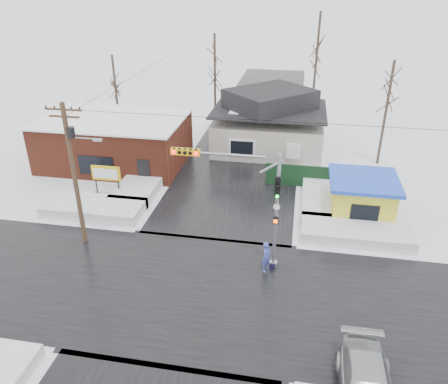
% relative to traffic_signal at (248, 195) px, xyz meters
% --- Properties ---
extents(ground, '(120.00, 120.00, 0.00)m').
position_rel_traffic_signal_xyz_m(ground, '(-2.43, -2.97, -4.54)').
color(ground, white).
rests_on(ground, ground).
extents(road_ns, '(10.00, 120.00, 0.02)m').
position_rel_traffic_signal_xyz_m(road_ns, '(-2.43, -2.97, -4.53)').
color(road_ns, black).
rests_on(road_ns, ground).
extents(road_ew, '(120.00, 10.00, 0.02)m').
position_rel_traffic_signal_xyz_m(road_ew, '(-2.43, -2.97, -4.53)').
color(road_ew, black).
rests_on(road_ew, ground).
extents(snowbank_nw, '(7.00, 3.00, 0.80)m').
position_rel_traffic_signal_xyz_m(snowbank_nw, '(-11.43, 4.03, -4.14)').
color(snowbank_nw, white).
rests_on(snowbank_nw, ground).
extents(snowbank_ne, '(7.00, 3.00, 0.80)m').
position_rel_traffic_signal_xyz_m(snowbank_ne, '(6.57, 4.03, -4.14)').
color(snowbank_ne, white).
rests_on(snowbank_ne, ground).
extents(snowbank_nside_w, '(3.00, 8.00, 0.80)m').
position_rel_traffic_signal_xyz_m(snowbank_nside_w, '(-9.43, 9.03, -4.14)').
color(snowbank_nside_w, white).
rests_on(snowbank_nside_w, ground).
extents(snowbank_nside_e, '(3.00, 8.00, 0.80)m').
position_rel_traffic_signal_xyz_m(snowbank_nside_e, '(4.57, 9.03, -4.14)').
color(snowbank_nside_e, white).
rests_on(snowbank_nside_e, ground).
extents(traffic_signal, '(6.05, 0.68, 7.00)m').
position_rel_traffic_signal_xyz_m(traffic_signal, '(0.00, 0.00, 0.00)').
color(traffic_signal, gray).
rests_on(traffic_signal, ground).
extents(utility_pole, '(3.15, 0.44, 9.00)m').
position_rel_traffic_signal_xyz_m(utility_pole, '(-10.36, 0.53, 0.57)').
color(utility_pole, '#382619').
rests_on(utility_pole, ground).
extents(brick_building, '(12.20, 8.20, 4.12)m').
position_rel_traffic_signal_xyz_m(brick_building, '(-13.43, 13.03, -2.46)').
color(brick_building, maroon).
rests_on(brick_building, ground).
extents(marquee_sign, '(2.20, 0.21, 2.55)m').
position_rel_traffic_signal_xyz_m(marquee_sign, '(-11.43, 6.53, -2.62)').
color(marquee_sign, black).
rests_on(marquee_sign, ground).
extents(house, '(10.40, 8.40, 5.76)m').
position_rel_traffic_signal_xyz_m(house, '(-0.43, 19.03, -1.92)').
color(house, beige).
rests_on(house, ground).
extents(kiosk, '(4.60, 4.60, 2.88)m').
position_rel_traffic_signal_xyz_m(kiosk, '(7.07, 7.03, -3.08)').
color(kiosk, yellow).
rests_on(kiosk, ground).
extents(fence, '(8.00, 0.12, 1.80)m').
position_rel_traffic_signal_xyz_m(fence, '(4.07, 11.03, -3.64)').
color(fence, black).
rests_on(fence, ground).
extents(tree_far_left, '(3.00, 3.00, 10.00)m').
position_rel_traffic_signal_xyz_m(tree_far_left, '(-6.43, 23.03, 3.41)').
color(tree_far_left, '#332821').
rests_on(tree_far_left, ground).
extents(tree_far_mid, '(3.00, 3.00, 12.00)m').
position_rel_traffic_signal_xyz_m(tree_far_mid, '(3.57, 25.03, 5.00)').
color(tree_far_mid, '#332821').
rests_on(tree_far_mid, ground).
extents(tree_far_right, '(3.00, 3.00, 9.00)m').
position_rel_traffic_signal_xyz_m(tree_far_right, '(9.57, 17.03, 2.62)').
color(tree_far_right, '#332821').
rests_on(tree_far_right, ground).
extents(tree_far_west, '(3.00, 3.00, 8.00)m').
position_rel_traffic_signal_xyz_m(tree_far_west, '(-16.43, 21.03, 1.82)').
color(tree_far_west, '#332821').
rests_on(tree_far_west, ground).
extents(pedestrian, '(0.67, 0.80, 1.87)m').
position_rel_traffic_signal_xyz_m(pedestrian, '(1.19, -0.47, -3.60)').
color(pedestrian, '#3E49AF').
rests_on(pedestrian, ground).
extents(shopping_bag, '(0.30, 0.17, 0.35)m').
position_rel_traffic_signal_xyz_m(shopping_bag, '(1.54, -0.31, -4.36)').
color(shopping_bag, black).
rests_on(shopping_bag, ground).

